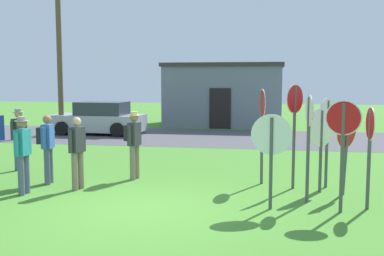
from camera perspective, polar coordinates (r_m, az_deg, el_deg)
The scene contains 19 objects.
ground_plane at distance 9.30m, azimuth -6.60°, elevation -9.93°, with size 80.00×80.00×0.00m, color #47842D.
street_asphalt at distance 20.32m, azimuth 2.73°, elevation -1.16°, with size 60.00×6.40×0.01m, color #4C4C51.
building_background at distance 26.09m, azimuth 4.11°, elevation 4.19°, with size 6.43×4.96×3.41m.
utility_pole at distance 22.17m, azimuth -16.14°, elevation 11.01°, with size 1.80×0.24×8.74m.
parked_car_on_street at distance 21.92m, azimuth -11.48°, elevation 1.05°, with size 4.35×2.12×1.51m.
stop_sign_center_cluster at distance 9.60m, azimuth 21.11°, elevation -1.50°, with size 0.07×0.66×2.02m.
stop_sign_leaning_right at distance 10.63m, azimuth 18.56°, elevation -1.14°, with size 0.56×0.72×1.89m.
stop_sign_nearest at distance 9.73m, azimuth 14.24°, elevation -0.35°, with size 0.11×0.64×2.24m.
stop_sign_low_front at distance 9.11m, azimuth 9.78°, elevation -2.09°, with size 0.80×0.07×1.88m.
stop_sign_rear_left at distance 10.71m, azimuth 15.68°, elevation -0.83°, with size 0.64×0.63×1.93m.
stop_sign_far_back at distance 9.18m, azimuth 18.16°, elevation -1.12°, with size 0.66×0.16×2.16m.
stop_sign_leaning_left at distance 10.91m, azimuth 12.56°, elevation 1.15°, with size 0.40×0.57×2.45m.
stop_sign_rear_right at distance 11.28m, azimuth 8.64°, elevation 0.98°, with size 0.18×0.68×2.32m.
stop_sign_tallest at distance 11.24m, azimuth 16.38°, elevation 0.24°, with size 0.49×0.73×2.13m.
person_with_sunhat at distance 13.78m, azimuth -20.59°, elevation -0.88°, with size 0.32×0.55×1.74m.
person_near_signs at distance 11.77m, azimuth -17.49°, elevation -1.90°, with size 0.39×0.57×1.69m.
person_holding_notes at distance 10.96m, azimuth -14.01°, elevation -2.54°, with size 0.30×0.55×1.69m.
person_in_dark_shirt at distance 10.85m, azimuth -20.19°, elevation -2.64°, with size 0.32×0.57×1.74m.
person_in_teal at distance 11.84m, azimuth -7.24°, elevation -1.49°, with size 0.42×0.56×1.74m.
Camera 1 is at (2.60, -8.55, 2.55)m, focal length 43.12 mm.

